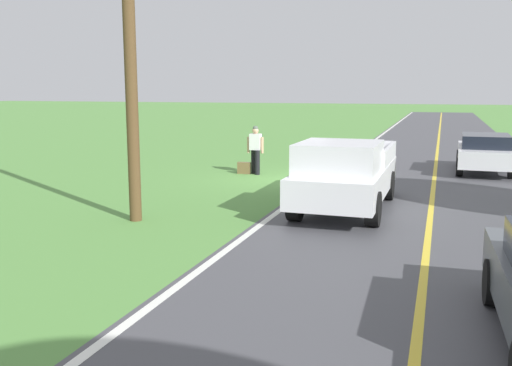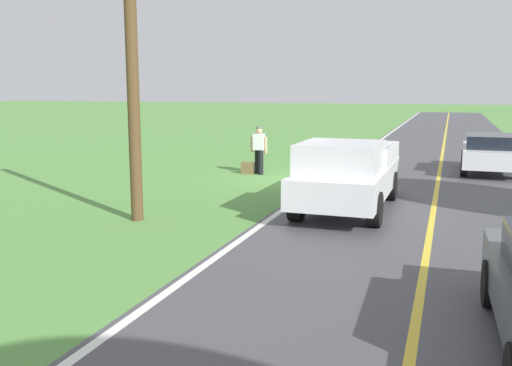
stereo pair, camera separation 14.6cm
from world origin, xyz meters
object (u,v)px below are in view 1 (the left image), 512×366
at_px(sedan_near_oncoming, 485,152).
at_px(utility_pole_roadside, 130,65).
at_px(pickup_truck_passing, 345,173).
at_px(suitcase_carried, 244,168).
at_px(hitchhiker_walking, 256,147).

xyz_separation_m(sedan_near_oncoming, utility_pole_roadside, (8.28, 10.94, 2.84)).
height_order(pickup_truck_passing, utility_pole_roadside, utility_pole_roadside).
height_order(suitcase_carried, utility_pole_roadside, utility_pole_roadside).
distance_m(suitcase_carried, pickup_truck_passing, 6.96).
xyz_separation_m(hitchhiker_walking, sedan_near_oncoming, (-7.90, -3.05, -0.23)).
bearing_deg(hitchhiker_walking, pickup_truck_passing, 127.56).
bearing_deg(suitcase_carried, sedan_near_oncoming, 109.94).
bearing_deg(utility_pole_roadside, hitchhiker_walking, -92.76).
height_order(suitcase_carried, pickup_truck_passing, pickup_truck_passing).
bearing_deg(sedan_near_oncoming, pickup_truck_passing, 65.60).
bearing_deg(pickup_truck_passing, suitcase_carried, -49.25).
bearing_deg(suitcase_carried, pickup_truck_passing, 40.01).
distance_m(suitcase_carried, utility_pole_roadside, 8.51).
xyz_separation_m(hitchhiker_walking, pickup_truck_passing, (-4.10, 5.33, -0.01)).
height_order(suitcase_carried, sedan_near_oncoming, sedan_near_oncoming).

